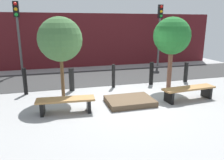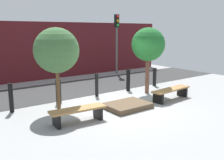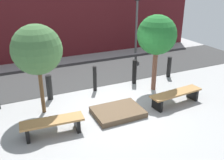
{
  "view_description": "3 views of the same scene",
  "coord_description": "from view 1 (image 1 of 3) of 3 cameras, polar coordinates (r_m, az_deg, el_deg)",
  "views": [
    {
      "loc": [
        -2.43,
        -6.88,
        2.63
      ],
      "look_at": [
        -0.43,
        0.31,
        0.68
      ],
      "focal_mm": 35.0,
      "sensor_mm": 36.0,
      "label": 1
    },
    {
      "loc": [
        -5.58,
        -6.96,
        2.77
      ],
      "look_at": [
        -0.22,
        0.27,
        0.96
      ],
      "focal_mm": 40.0,
      "sensor_mm": 36.0,
      "label": 2
    },
    {
      "loc": [
        -3.11,
        -6.61,
        4.1
      ],
      "look_at": [
        0.04,
        0.17,
        0.99
      ],
      "focal_mm": 40.0,
      "sensor_mm": 36.0,
      "label": 3
    }
  ],
  "objects": [
    {
      "name": "tree_behind_right_bench",
      "position": [
        8.94,
        15.37,
        10.91
      ],
      "size": [
        1.45,
        1.45,
        2.88
      ],
      "color": "brown",
      "rests_on": "ground"
    },
    {
      "name": "bollard_far_left",
      "position": [
        8.84,
        -21.78,
        -0.33
      ],
      "size": [
        0.15,
        0.15,
        1.02
      ],
      "primitive_type": "cylinder",
      "color": "black",
      "rests_on": "ground"
    },
    {
      "name": "bollard_far_right",
      "position": [
        10.59,
        18.75,
        1.96
      ],
      "size": [
        0.18,
        0.18,
        0.9
      ],
      "primitive_type": "cylinder",
      "color": "black",
      "rests_on": "ground"
    },
    {
      "name": "bollard_right",
      "position": [
        9.72,
        10.26,
        1.71
      ],
      "size": [
        0.18,
        0.18,
        1.0
      ],
      "primitive_type": "cylinder",
      "color": "black",
      "rests_on": "ground"
    },
    {
      "name": "planter_bed",
      "position": [
        7.4,
        4.65,
        -5.5
      ],
      "size": [
        1.55,
        1.15,
        0.18
      ],
      "primitive_type": "cube",
      "color": "brown",
      "rests_on": "ground"
    },
    {
      "name": "traffic_light_mid_west",
      "position": [
        13.93,
        12.38,
        13.97
      ],
      "size": [
        0.28,
        0.27,
        3.7
      ],
      "color": "#5B5B5B",
      "rests_on": "ground"
    },
    {
      "name": "building_facade",
      "position": [
        13.84,
        -5.45,
        10.31
      ],
      "size": [
        16.2,
        0.5,
        3.21
      ],
      "primitive_type": "cube",
      "color": "#511419",
      "rests_on": "ground"
    },
    {
      "name": "ground_plane",
      "position": [
        7.75,
        3.72,
        -5.25
      ],
      "size": [
        18.0,
        18.0,
        0.0
      ],
      "primitive_type": "plane",
      "color": "#959595"
    },
    {
      "name": "tree_behind_left_bench",
      "position": [
        7.7,
        -13.38,
        10.24
      ],
      "size": [
        1.51,
        1.51,
        2.86
      ],
      "color": "brown",
      "rests_on": "ground"
    },
    {
      "name": "bench_right",
      "position": [
        8.11,
        19.4,
        -2.66
      ],
      "size": [
        2.0,
        0.62,
        0.46
      ],
      "rotation": [
        0.0,
        0.0,
        0.08
      ],
      "color": "black",
      "rests_on": "ground"
    },
    {
      "name": "bollard_left",
      "position": [
        8.82,
        -10.52,
        0.12
      ],
      "size": [
        0.21,
        0.21,
        0.92
      ],
      "primitive_type": "cylinder",
      "color": "black",
      "rests_on": "ground"
    },
    {
      "name": "traffic_light_west",
      "position": [
        12.45,
        -23.44,
        13.1
      ],
      "size": [
        0.28,
        0.27,
        3.7
      ],
      "color": "#4A4A4A",
      "rests_on": "ground"
    },
    {
      "name": "bollard_center",
      "position": [
        9.11,
        0.38,
        1.06
      ],
      "size": [
        0.14,
        0.14,
        0.99
      ],
      "primitive_type": "cylinder",
      "color": "black",
      "rests_on": "ground"
    },
    {
      "name": "road_strip",
      "position": [
        11.01,
        -2.32,
        0.82
      ],
      "size": [
        18.0,
        3.29,
        0.01
      ],
      "primitive_type": "cube",
      "color": "#323232",
      "rests_on": "ground"
    },
    {
      "name": "bench_left",
      "position": [
        6.73,
        -11.98,
        -5.76
      ],
      "size": [
        1.76,
        0.61,
        0.45
      ],
      "rotation": [
        0.0,
        0.0,
        -0.08
      ],
      "color": "black",
      "rests_on": "ground"
    }
  ]
}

